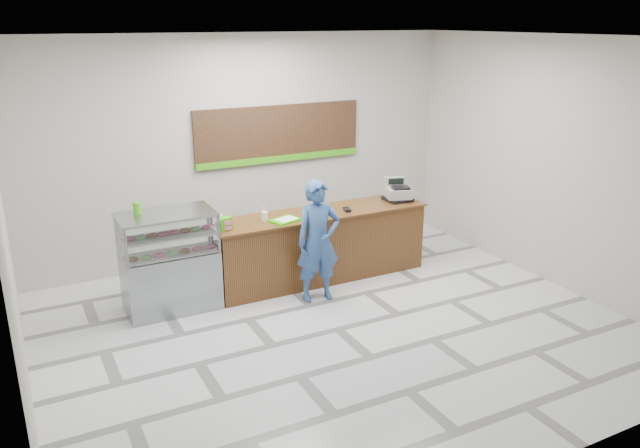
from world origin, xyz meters
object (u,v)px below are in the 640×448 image
sales_counter (320,245)px  serving_tray (285,220)px  customer (318,241)px  display_case (170,261)px  cash_register (397,192)px

sales_counter → serving_tray: serving_tray is taller
customer → sales_counter: bearing=68.4°
customer → display_case: bearing=169.3°
cash_register → customer: bearing=-141.4°
serving_tray → customer: 0.59m
display_case → customer: 1.98m
sales_counter → serving_tray: bearing=-167.3°
sales_counter → cash_register: cash_register is taller
display_case → cash_register: (3.55, -0.00, 0.48)m
display_case → serving_tray: bearing=-5.0°
customer → cash_register: bearing=28.0°
cash_register → serving_tray: cash_register is taller
display_case → serving_tray: size_ratio=2.87×
serving_tray → customer: customer is taller
sales_counter → cash_register: size_ratio=6.82×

